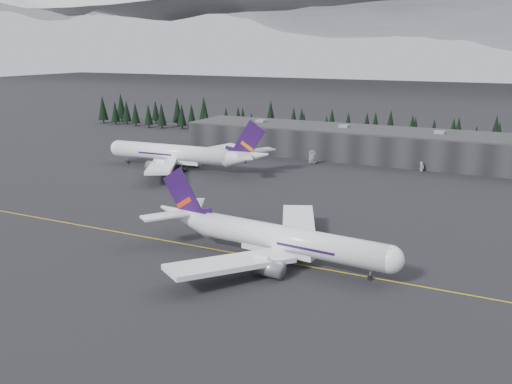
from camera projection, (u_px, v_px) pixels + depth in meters
The scene contains 9 objects.
ground at pixel (219, 247), 136.64m from camera, with size 1400.00×1400.00×0.00m, color black.
taxiline at pixel (214, 249), 134.91m from camera, with size 400.00×0.40×0.02m, color gold.
terminal at pixel (366, 144), 243.34m from camera, with size 160.00×30.00×12.60m.
treeline at pixel (387, 130), 275.09m from camera, with size 360.00×20.00×15.00m, color black.
mountain_ridge at pixel (505, 73), 1002.78m from camera, with size 4400.00×900.00×420.00m, color white, non-canonical shape.
jet_main at pixel (269, 237), 128.00m from camera, with size 62.59×57.60×18.40m.
jet_parked at pixel (185, 154), 221.48m from camera, with size 70.53×65.03×20.73m.
gse_vehicle_a at pixel (312, 162), 232.27m from camera, with size 2.63×5.70×1.58m, color silver.
gse_vehicle_b at pixel (422, 170), 218.46m from camera, with size 1.55×3.85×1.31m, color silver.
Camera 1 is at (65.78, -111.42, 46.73)m, focal length 40.00 mm.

